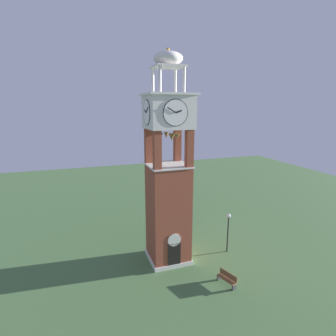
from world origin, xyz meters
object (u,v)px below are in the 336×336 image
object	(u,v)px
park_bench	(227,278)
trash_bin	(187,231)
lamp_post	(228,226)
clock_tower	(168,182)

from	to	relation	value
park_bench	trash_bin	xyz separation A→B (m)	(0.23, 8.25, -0.08)
lamp_post	trash_bin	size ratio (longest dim) A/B	4.61
clock_tower	park_bench	bearing A→B (deg)	-57.32
clock_tower	park_bench	distance (m)	8.61
clock_tower	lamp_post	size ratio (longest dim) A/B	4.68
lamp_post	trash_bin	bearing A→B (deg)	118.07
clock_tower	lamp_post	distance (m)	7.09
park_bench	lamp_post	xyz separation A→B (m)	(2.46, 4.07, 2.09)
park_bench	trash_bin	distance (m)	8.25
clock_tower	park_bench	size ratio (longest dim) A/B	10.43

